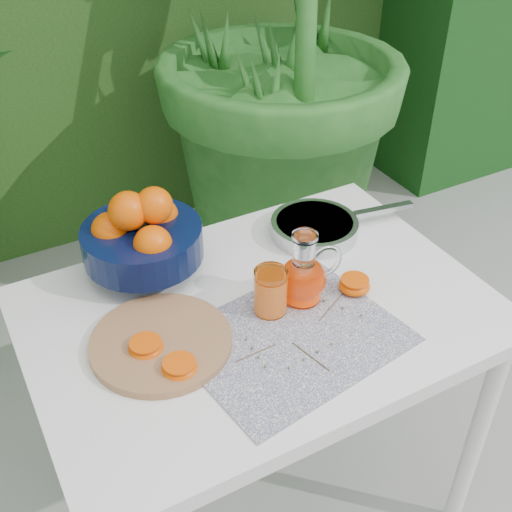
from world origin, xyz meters
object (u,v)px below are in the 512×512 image
fruit_bowl (141,235)px  juice_pitcher (304,277)px  saute_pan (316,227)px  cutting_board (161,342)px  white_table (260,336)px

fruit_bowl → juice_pitcher: bearing=-44.9°
fruit_bowl → juice_pitcher: (0.27, -0.27, -0.04)m
fruit_bowl → saute_pan: bearing=-8.8°
cutting_board → saute_pan: saute_pan is taller
white_table → fruit_bowl: 0.35m
white_table → saute_pan: saute_pan is taller
white_table → fruit_bowl: size_ratio=3.50×
saute_pan → juice_pitcher: bearing=-129.2°
white_table → cutting_board: cutting_board is taller
saute_pan → fruit_bowl: bearing=171.2°
juice_pitcher → saute_pan: (0.16, 0.20, -0.04)m
white_table → cutting_board: bearing=-179.0°
cutting_board → fruit_bowl: bearing=76.1°
juice_pitcher → white_table: bearing=170.5°
white_table → juice_pitcher: (0.10, -0.02, 0.14)m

